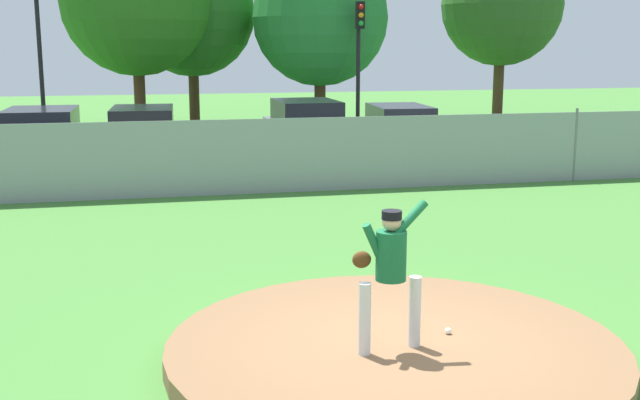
# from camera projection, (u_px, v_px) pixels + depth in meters

# --- Properties ---
(ground_plane) EXTENTS (80.00, 80.00, 0.00)m
(ground_plane) POSITION_uv_depth(u_px,v_px,m) (293.00, 234.00, 14.47)
(ground_plane) COLOR #427A33
(asphalt_strip) EXTENTS (44.00, 7.00, 0.01)m
(asphalt_strip) POSITION_uv_depth(u_px,v_px,m) (237.00, 164.00, 22.60)
(asphalt_strip) COLOR #2B2B2D
(asphalt_strip) RESTS_ON ground_plane
(pitchers_mound) EXTENTS (4.99, 4.99, 0.22)m
(pitchers_mound) POSITION_uv_depth(u_px,v_px,m) (395.00, 350.00, 8.71)
(pitchers_mound) COLOR brown
(pitchers_mound) RESTS_ON ground_plane
(pitcher_youth) EXTENTS (0.81, 0.32, 1.61)m
(pitcher_youth) POSITION_uv_depth(u_px,v_px,m) (390.00, 265.00, 8.25)
(pitcher_youth) COLOR silver
(pitcher_youth) RESTS_ON pitchers_mound
(baseball) EXTENTS (0.07, 0.07, 0.07)m
(baseball) POSITION_uv_depth(u_px,v_px,m) (448.00, 331.00, 8.89)
(baseball) COLOR white
(baseball) RESTS_ON pitchers_mound
(chainlink_fence) EXTENTS (39.62, 0.07, 1.81)m
(chainlink_fence) POSITION_uv_depth(u_px,v_px,m) (260.00, 156.00, 18.13)
(chainlink_fence) COLOR gray
(chainlink_fence) RESTS_ON ground_plane
(parked_car_navy) EXTENTS (2.02, 4.41, 1.71)m
(parked_car_navy) POSITION_uv_depth(u_px,v_px,m) (42.00, 143.00, 20.88)
(parked_car_navy) COLOR #161E4C
(parked_car_navy) RESTS_ON ground_plane
(parked_car_slate) EXTENTS (1.96, 4.36, 1.75)m
(parked_car_slate) POSITION_uv_depth(u_px,v_px,m) (306.00, 132.00, 23.30)
(parked_car_slate) COLOR slate
(parked_car_slate) RESTS_ON ground_plane
(parked_car_white) EXTENTS (1.97, 4.58, 1.57)m
(parked_car_white) POSITION_uv_depth(u_px,v_px,m) (399.00, 133.00, 23.72)
(parked_car_white) COLOR silver
(parked_car_white) RESTS_ON ground_plane
(parked_car_champagne) EXTENTS (1.96, 4.46, 1.70)m
(parked_car_champagne) POSITION_uv_depth(u_px,v_px,m) (144.00, 141.00, 21.44)
(parked_car_champagne) COLOR tan
(parked_car_champagne) RESTS_ON ground_plane
(traffic_cone_orange) EXTENTS (0.40, 0.40, 0.55)m
(traffic_cone_orange) POSITION_uv_depth(u_px,v_px,m) (206.00, 159.00, 21.83)
(traffic_cone_orange) COLOR orange
(traffic_cone_orange) RESTS_ON asphalt_strip
(traffic_light_near) EXTENTS (0.28, 0.46, 5.68)m
(traffic_light_near) POSITION_uv_depth(u_px,v_px,m) (38.00, 28.00, 24.95)
(traffic_light_near) COLOR black
(traffic_light_near) RESTS_ON ground_plane
(traffic_light_far) EXTENTS (0.28, 0.46, 4.74)m
(traffic_light_far) POSITION_uv_depth(u_px,v_px,m) (359.00, 47.00, 27.13)
(traffic_light_far) COLOR black
(traffic_light_far) RESTS_ON ground_plane
(tree_broad_left) EXTENTS (5.29, 5.29, 7.48)m
(tree_broad_left) POSITION_uv_depth(u_px,v_px,m) (136.00, 1.00, 28.22)
(tree_broad_left) COLOR #4C331E
(tree_broad_left) RESTS_ON ground_plane
(tree_broad_right) EXTENTS (4.87, 4.87, 6.94)m
(tree_broad_right) POSITION_uv_depth(u_px,v_px,m) (192.00, 13.00, 30.62)
(tree_broad_right) COLOR #4C331E
(tree_broad_right) RESTS_ON ground_plane
(tree_slender_far) EXTENTS (5.03, 5.03, 6.80)m
(tree_slender_far) POSITION_uv_depth(u_px,v_px,m) (320.00, 18.00, 29.41)
(tree_slender_far) COLOR #4C331E
(tree_slender_far) RESTS_ON ground_plane
(tree_bushy_near) EXTENTS (4.92, 4.92, 7.34)m
(tree_bushy_near) POSITION_uv_depth(u_px,v_px,m) (502.00, 5.00, 32.40)
(tree_bushy_near) COLOR #4C331E
(tree_bushy_near) RESTS_ON ground_plane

